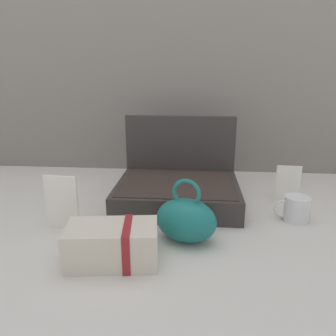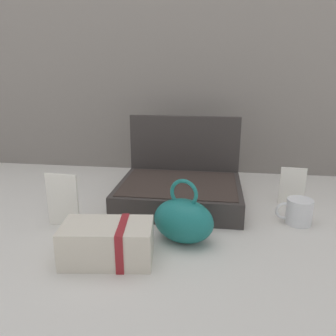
{
  "view_description": "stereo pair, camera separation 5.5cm",
  "coord_description": "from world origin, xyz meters",
  "px_view_note": "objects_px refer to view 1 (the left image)",
  "views": [
    {
      "loc": [
        0.11,
        -1.03,
        0.48
      ],
      "look_at": [
        0.02,
        -0.02,
        0.18
      ],
      "focal_mm": 35.52,
      "sensor_mm": 36.0,
      "label": 1
    },
    {
      "loc": [
        0.16,
        -1.02,
        0.48
      ],
      "look_at": [
        0.02,
        -0.02,
        0.18
      ],
      "focal_mm": 35.52,
      "sensor_mm": 36.0,
      "label": 2
    }
  ],
  "objects_px": {
    "cream_toiletry_bag": "(114,244)",
    "coffee_mug": "(296,209)",
    "open_suitcase": "(178,185)",
    "teal_pouch_handbag": "(186,220)",
    "poster_card_right": "(288,184)",
    "info_card_left": "(62,202)"
  },
  "relations": [
    {
      "from": "open_suitcase",
      "to": "teal_pouch_handbag",
      "type": "bearing_deg",
      "value": -82.46
    },
    {
      "from": "cream_toiletry_bag",
      "to": "teal_pouch_handbag",
      "type": "bearing_deg",
      "value": 34.77
    },
    {
      "from": "open_suitcase",
      "to": "teal_pouch_handbag",
      "type": "distance_m",
      "value": 0.3
    },
    {
      "from": "info_card_left",
      "to": "poster_card_right",
      "type": "bearing_deg",
      "value": 25.04
    },
    {
      "from": "cream_toiletry_bag",
      "to": "poster_card_right",
      "type": "relative_size",
      "value": 1.75
    },
    {
      "from": "coffee_mug",
      "to": "poster_card_right",
      "type": "xyz_separation_m",
      "value": [
        0.01,
        0.16,
        0.03
      ]
    },
    {
      "from": "open_suitcase",
      "to": "cream_toiletry_bag",
      "type": "bearing_deg",
      "value": -108.64
    },
    {
      "from": "teal_pouch_handbag",
      "to": "cream_toiletry_bag",
      "type": "relative_size",
      "value": 0.84
    },
    {
      "from": "open_suitcase",
      "to": "cream_toiletry_bag",
      "type": "xyz_separation_m",
      "value": [
        -0.14,
        -0.42,
        -0.01
      ]
    },
    {
      "from": "cream_toiletry_bag",
      "to": "coffee_mug",
      "type": "distance_m",
      "value": 0.61
    },
    {
      "from": "poster_card_right",
      "to": "open_suitcase",
      "type": "bearing_deg",
      "value": -170.93
    },
    {
      "from": "info_card_left",
      "to": "poster_card_right",
      "type": "xyz_separation_m",
      "value": [
        0.76,
        0.28,
        -0.02
      ]
    },
    {
      "from": "poster_card_right",
      "to": "teal_pouch_handbag",
      "type": "bearing_deg",
      "value": -133.7
    },
    {
      "from": "cream_toiletry_bag",
      "to": "coffee_mug",
      "type": "bearing_deg",
      "value": 28.42
    },
    {
      "from": "info_card_left",
      "to": "teal_pouch_handbag",
      "type": "bearing_deg",
      "value": -2.44
    },
    {
      "from": "teal_pouch_handbag",
      "to": "poster_card_right",
      "type": "xyz_separation_m",
      "value": [
        0.37,
        0.33,
        0.0
      ]
    },
    {
      "from": "teal_pouch_handbag",
      "to": "poster_card_right",
      "type": "bearing_deg",
      "value": 41.73
    },
    {
      "from": "cream_toiletry_bag",
      "to": "coffee_mug",
      "type": "height_order",
      "value": "cream_toiletry_bag"
    },
    {
      "from": "coffee_mug",
      "to": "info_card_left",
      "type": "relative_size",
      "value": 0.67
    },
    {
      "from": "open_suitcase",
      "to": "coffee_mug",
      "type": "bearing_deg",
      "value": -18.42
    },
    {
      "from": "cream_toiletry_bag",
      "to": "poster_card_right",
      "type": "xyz_separation_m",
      "value": [
        0.55,
        0.46,
        0.02
      ]
    },
    {
      "from": "open_suitcase",
      "to": "coffee_mug",
      "type": "xyz_separation_m",
      "value": [
        0.4,
        -0.13,
        -0.02
      ]
    }
  ]
}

